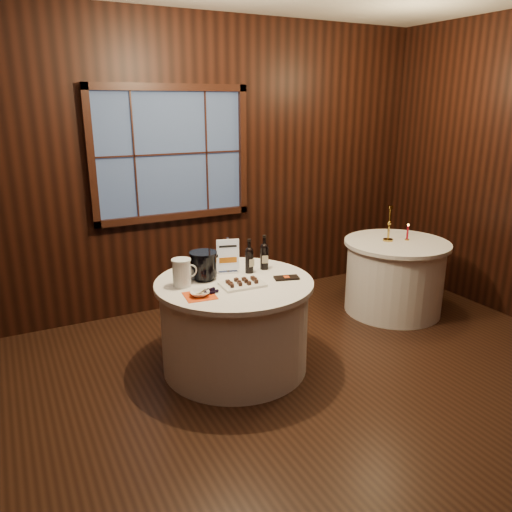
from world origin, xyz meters
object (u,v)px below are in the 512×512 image
chocolate_plate (242,283)px  cracker_bowl (200,293)px  ice_bucket (204,265)px  grape_bunch (211,291)px  chocolate_box (287,278)px  sign_stand (228,261)px  glass_pitcher (182,272)px  brass_candlestick (389,228)px  port_bottle_right (264,254)px  main_table (235,324)px  side_table (394,276)px  red_candle (407,234)px  port_bottle_left (249,258)px

chocolate_plate → cracker_bowl: chocolate_plate is taller
ice_bucket → grape_bunch: ice_bucket is taller
ice_bucket → chocolate_box: size_ratio=1.15×
sign_stand → glass_pitcher: (-0.45, -0.12, 0.01)m
chocolate_box → brass_candlestick: 1.62m
port_bottle_right → brass_candlestick: (1.57, 0.21, 0.00)m
ice_bucket → chocolate_box: bearing=-26.8°
main_table → side_table: bearing=8.5°
side_table → red_candle: size_ratio=6.21×
ice_bucket → glass_pitcher: (-0.21, -0.07, -0.01)m
ice_bucket → chocolate_plate: 0.36m
ice_bucket → cracker_bowl: ice_bucket is taller
grape_bunch → sign_stand: bearing=50.2°
main_table → brass_candlestick: (1.93, 0.36, 0.52)m
red_candle → brass_candlestick: bearing=159.4°
chocolate_box → ice_bucket: bearing=168.8°
glass_pitcher → grape_bunch: bearing=-59.4°
chocolate_plate → cracker_bowl: bearing=-171.9°
glass_pitcher → chocolate_box: bearing=-14.4°
side_table → cracker_bowl: (-2.37, -0.48, 0.40)m
port_bottle_left → chocolate_plate: bearing=-136.6°
port_bottle_right → grape_bunch: size_ratio=1.74×
ice_bucket → brass_candlestick: 2.14m
chocolate_box → port_bottle_left: bearing=141.3°
main_table → port_bottle_left: port_bottle_left is taller
sign_stand → red_candle: sign_stand is taller
grape_bunch → red_candle: red_candle is taller
ice_bucket → brass_candlestick: size_ratio=0.62×
grape_bunch → brass_candlestick: bearing=13.7°
glass_pitcher → sign_stand: bearing=16.9°
brass_candlestick → sign_stand: bearing=-175.1°
port_bottle_left → chocolate_plate: size_ratio=0.85×
glass_pitcher → brass_candlestick: bearing=8.7°
ice_bucket → chocolate_box: (0.60, -0.30, -0.11)m
ice_bucket → glass_pitcher: size_ratio=1.05×
main_table → glass_pitcher: glass_pitcher is taller
port_bottle_right → chocolate_plate: 0.46m
sign_stand → red_candle: size_ratio=1.75×
port_bottle_left → grape_bunch: (-0.47, -0.29, -0.11)m
glass_pitcher → red_candle: bearing=6.5°
side_table → chocolate_box: size_ratio=5.42×
main_table → red_candle: red_candle is taller
ice_bucket → grape_bunch: bearing=-102.4°
side_table → red_candle: bearing=-4.2°
port_bottle_right → ice_bucket: (-0.56, -0.00, -0.01)m
port_bottle_right → chocolate_plate: port_bottle_right is taller
side_table → brass_candlestick: 0.52m
cracker_bowl → ice_bucket: bearing=63.4°
side_table → chocolate_plate: chocolate_plate is taller
port_bottle_left → glass_pitcher: size_ratio=1.34×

